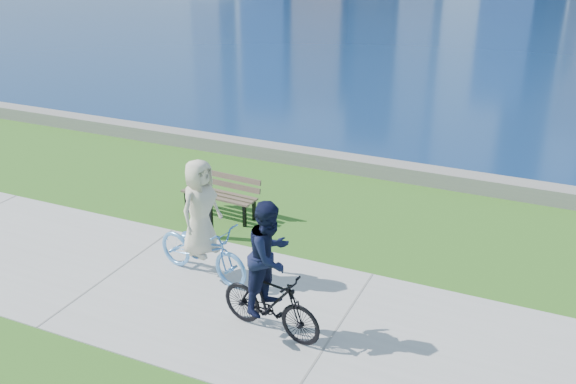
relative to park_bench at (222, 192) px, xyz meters
name	(u,v)px	position (x,y,z in m)	size (l,w,h in m)	color
ground	(336,331)	(3.49, -2.81, -0.50)	(320.00, 320.00, 0.00)	#2B5E18
concrete_path	(336,330)	(3.49, -2.81, -0.49)	(80.00, 3.50, 0.02)	#A6A5A0
seawall	(433,176)	(3.49, 3.39, -0.32)	(90.00, 0.50, 0.35)	slate
park_bench	(222,192)	(0.00, 0.00, 0.00)	(1.61, 0.65, 0.82)	black
bollard_lamp	(209,203)	(0.29, -0.98, 0.21)	(0.20, 0.20, 1.24)	black
cyclist_woman	(202,234)	(0.94, -2.26, 0.28)	(0.98, 1.94, 2.05)	#62A8EF
cyclist_man	(270,280)	(2.66, -3.25, 0.39)	(0.74, 1.70, 2.06)	black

